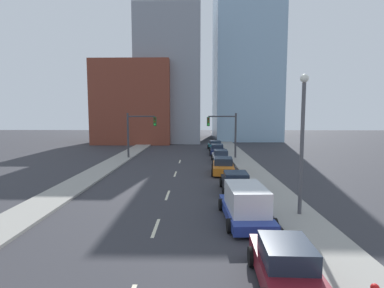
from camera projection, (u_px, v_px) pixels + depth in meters
The scene contains 19 objects.
sidewalk_left at pixel (135, 150), 45.13m from camera, with size 2.58×89.24×0.16m.
sidewalk_right at pixel (233, 150), 44.87m from camera, with size 2.58×89.24×0.16m.
lane_stripe_at_14m at pixel (156, 228), 14.57m from camera, with size 0.16×2.40×0.01m, color beige.
lane_stripe_at_20m at pixel (168, 195), 20.40m from camera, with size 0.16×2.40×0.01m, color beige.
lane_stripe_at_27m at pixel (175, 174), 27.52m from camera, with size 0.16×2.40×0.01m, color beige.
lane_stripe_at_34m at pixel (180, 161), 34.68m from camera, with size 0.16×2.40×0.01m, color beige.
building_brick_left at pixel (138, 104), 59.30m from camera, with size 14.00×16.00×14.99m.
building_office_center at pixel (171, 80), 62.66m from camera, with size 12.00×20.00×24.99m.
building_glass_right at pixel (244, 63), 65.94m from camera, with size 13.00×20.00×33.24m.
traffic_signal_left at pixel (136, 129), 36.60m from camera, with size 3.62×0.35×5.60m.
traffic_signal_right at pixel (227, 130), 36.41m from camera, with size 3.62×0.35×5.60m.
street_lamp at pixel (302, 135), 15.72m from camera, with size 0.44×0.44×7.57m.
sedan_maroon at pixel (286, 267), 9.50m from camera, with size 2.12×4.32×1.52m.
box_truck_blue at pixel (246, 204), 15.39m from camera, with size 2.51×5.34×1.88m.
sedan_black at pixel (236, 183), 21.26m from camera, with size 2.19×4.55×1.39m.
sedan_orange at pixel (223, 166), 27.70m from camera, with size 2.34×4.58×1.49m.
sedan_white at pixel (221, 157), 34.20m from camera, with size 2.01×4.75×1.39m.
sedan_navy at pixel (217, 150), 40.59m from camera, with size 2.24×4.74×1.40m.
sedan_teal at pixel (215, 146), 45.77m from camera, with size 2.27×4.53×1.42m.
Camera 1 is at (2.02, -0.03, 5.55)m, focal length 28.00 mm.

